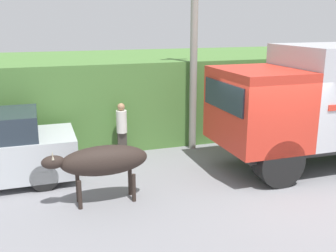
{
  "coord_description": "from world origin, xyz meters",
  "views": [
    {
      "loc": [
        -5.22,
        -7.51,
        3.88
      ],
      "look_at": [
        -2.47,
        0.76,
        1.53
      ],
      "focal_mm": 42.0,
      "sensor_mm": 36.0,
      "label": 1
    }
  ],
  "objects_px": {
    "brown_cow": "(102,161)",
    "utility_pole": "(194,46)",
    "cargo_truck": "(334,99)",
    "pedestrian_on_hill": "(122,128)"
  },
  "relations": [
    {
      "from": "utility_pole",
      "to": "brown_cow",
      "type": "bearing_deg",
      "value": -138.16
    },
    {
      "from": "brown_cow",
      "to": "cargo_truck",
      "type": "bearing_deg",
      "value": 13.75
    },
    {
      "from": "brown_cow",
      "to": "utility_pole",
      "type": "distance_m",
      "value": 4.91
    },
    {
      "from": "cargo_truck",
      "to": "brown_cow",
      "type": "bearing_deg",
      "value": -176.73
    },
    {
      "from": "brown_cow",
      "to": "utility_pole",
      "type": "xyz_separation_m",
      "value": [
        3.27,
        2.92,
        2.21
      ]
    },
    {
      "from": "utility_pole",
      "to": "pedestrian_on_hill",
      "type": "bearing_deg",
      "value": -176.41
    },
    {
      "from": "cargo_truck",
      "to": "brown_cow",
      "type": "relative_size",
      "value": 2.82
    },
    {
      "from": "brown_cow",
      "to": "utility_pole",
      "type": "height_order",
      "value": "utility_pole"
    },
    {
      "from": "cargo_truck",
      "to": "pedestrian_on_hill",
      "type": "height_order",
      "value": "cargo_truck"
    },
    {
      "from": "cargo_truck",
      "to": "brown_cow",
      "type": "xyz_separation_m",
      "value": [
        -6.4,
        -0.51,
        -0.88
      ]
    }
  ]
}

